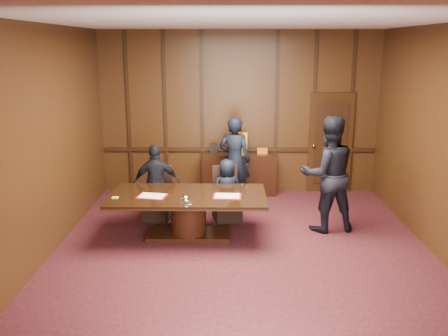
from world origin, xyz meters
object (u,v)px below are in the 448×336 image
(signatory_left, at_px, (156,183))
(witness_right, at_px, (328,174))
(sideboard, at_px, (239,172))
(witness_left, at_px, (235,160))
(conference_table, at_px, (188,208))
(signatory_right, at_px, (227,190))

(signatory_left, xyz_separation_m, witness_right, (3.05, -0.42, 0.30))
(sideboard, xyz_separation_m, witness_left, (-0.10, -0.58, 0.41))
(conference_table, height_order, signatory_right, signatory_right)
(signatory_right, xyz_separation_m, witness_right, (1.75, -0.42, 0.43))
(conference_table, bearing_deg, signatory_right, 50.91)
(signatory_right, distance_m, witness_right, 1.85)
(signatory_left, bearing_deg, witness_left, -152.66)
(signatory_left, relative_size, witness_right, 0.71)
(signatory_left, height_order, witness_right, witness_right)
(witness_left, bearing_deg, signatory_right, 98.52)
(signatory_right, bearing_deg, witness_left, -117.06)
(sideboard, relative_size, witness_left, 0.89)
(signatory_left, bearing_deg, signatory_right, 170.92)
(conference_table, height_order, witness_right, witness_right)
(sideboard, xyz_separation_m, witness_right, (1.50, -2.08, 0.53))
(signatory_left, relative_size, witness_left, 0.80)
(signatory_left, bearing_deg, witness_right, 163.03)
(sideboard, distance_m, witness_right, 2.61)
(signatory_right, relative_size, witness_right, 0.58)
(sideboard, xyz_separation_m, signatory_left, (-1.55, -1.65, 0.23))
(conference_table, bearing_deg, witness_left, 66.87)
(sideboard, bearing_deg, witness_left, -100.00)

